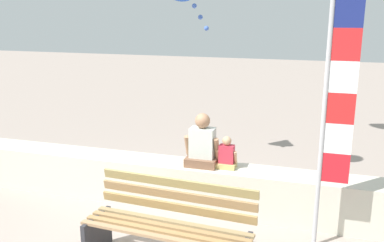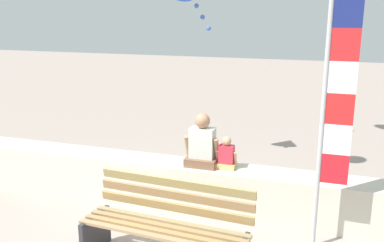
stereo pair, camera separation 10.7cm
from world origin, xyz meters
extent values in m
plane|color=gray|center=(0.00, 0.00, 0.00)|extent=(40.00, 40.00, 0.00)
cube|color=beige|center=(0.00, 0.99, 0.31)|extent=(6.94, 0.50, 0.62)
cube|color=#A47E59|center=(0.47, -0.66, 0.45)|extent=(1.79, 0.18, 0.03)
cube|color=#9D7849|center=(0.48, -0.55, 0.45)|extent=(1.79, 0.18, 0.03)
cube|color=#9B774B|center=(0.49, -0.44, 0.45)|extent=(1.79, 0.18, 0.03)
cube|color=#978157|center=(0.49, -0.32, 0.45)|extent=(1.79, 0.18, 0.03)
cube|color=#A68450|center=(0.50, -0.22, 0.57)|extent=(1.79, 0.15, 0.10)
cube|color=#9B7850|center=(0.50, -0.19, 0.70)|extent=(1.79, 0.15, 0.10)
cube|color=#978450|center=(0.50, -0.17, 0.83)|extent=(1.79, 0.15, 0.10)
cube|color=#2D2D33|center=(-0.35, -0.44, 0.23)|extent=(0.08, 0.53, 0.45)
cube|color=brown|center=(0.45, 1.00, 0.68)|extent=(0.42, 0.34, 0.11)
cube|color=silver|center=(0.45, 1.00, 0.93)|extent=(0.32, 0.21, 0.40)
cylinder|color=#A07354|center=(0.25, 0.98, 0.89)|extent=(0.07, 0.16, 0.29)
cylinder|color=#A07354|center=(0.65, 0.98, 0.89)|extent=(0.07, 0.16, 0.29)
sphere|color=#A07354|center=(0.45, 1.00, 1.23)|extent=(0.20, 0.20, 0.20)
cube|color=tan|center=(0.78, 1.00, 0.66)|extent=(0.25, 0.21, 0.07)
cube|color=#C32E40|center=(0.78, 1.00, 0.81)|extent=(0.19, 0.13, 0.24)
cylinder|color=tan|center=(0.66, 0.98, 0.78)|extent=(0.04, 0.10, 0.17)
cylinder|color=tan|center=(0.90, 0.98, 0.78)|extent=(0.04, 0.10, 0.17)
sphere|color=tan|center=(0.78, 1.00, 0.99)|extent=(0.12, 0.12, 0.12)
cylinder|color=#B7B7BC|center=(1.95, 0.43, 1.56)|extent=(0.05, 0.05, 3.13)
cube|color=red|center=(2.12, 0.43, 0.97)|extent=(0.28, 0.02, 0.33)
cube|color=white|center=(2.12, 0.43, 1.30)|extent=(0.28, 0.02, 0.33)
cube|color=red|center=(2.12, 0.43, 1.63)|extent=(0.28, 0.02, 0.33)
cube|color=white|center=(2.12, 0.43, 1.96)|extent=(0.28, 0.02, 0.33)
cube|color=red|center=(2.12, 0.43, 2.30)|extent=(0.28, 0.02, 0.33)
cube|color=navy|center=(2.12, 0.43, 2.63)|extent=(0.28, 0.02, 0.33)
sphere|color=#4165C8|center=(-0.20, 2.75, 2.70)|extent=(0.08, 0.08, 0.08)
sphere|color=#4165C8|center=(-0.10, 2.77, 2.52)|extent=(0.08, 0.08, 0.08)
sphere|color=#4165C8|center=(0.00, 2.80, 2.34)|extent=(0.08, 0.08, 0.08)
camera|label=1|loc=(1.93, -4.23, 2.63)|focal=40.23mm
camera|label=2|loc=(2.03, -4.20, 2.63)|focal=40.23mm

